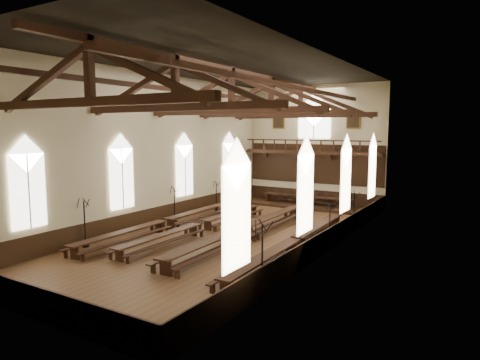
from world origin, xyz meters
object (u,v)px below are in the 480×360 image
object	(u,v)px
refectory_row_b	(201,225)
dais	(306,206)
refectory_row_a	(165,222)
refectory_row_d	(295,241)
candelabrum_left_far	(216,201)
candelabrum_right_far	(354,216)
refectory_row_c	(246,229)
high_table	(306,197)
candelabrum_right_mid	(329,231)
candelabrum_right_near	(262,268)
candelabrum_left_mid	(175,211)
candelabrum_left_near	(85,232)

from	to	relation	value
refectory_row_b	dais	world-z (taller)	refectory_row_b
refectory_row_a	refectory_row_d	bearing A→B (deg)	0.13
candelabrum_left_far	candelabrum_right_far	bearing A→B (deg)	-1.93
refectory_row_d	refectory_row_c	bearing A→B (deg)	166.59
refectory_row_c	high_table	distance (m)	11.66
candelabrum_right_mid	high_table	bearing A→B (deg)	118.86
candelabrum_left_far	candelabrum_right_near	world-z (taller)	candelabrum_right_near
refectory_row_b	refectory_row_d	world-z (taller)	refectory_row_d
candelabrum_left_far	refectory_row_b	bearing A→B (deg)	-62.91
refectory_row_d	high_table	xyz separation A→B (m)	(-4.52, 12.45, 0.25)
high_table	candelabrum_left_mid	size ratio (longest dim) A/B	3.05
candelabrum_left_mid	candelabrum_left_far	world-z (taller)	candelabrum_left_mid
refectory_row_d	candelabrum_right_near	distance (m)	5.54
refectory_row_a	high_table	size ratio (longest dim) A/B	1.89
refectory_row_b	dais	bearing A→B (deg)	79.79
refectory_row_a	candelabrum_left_mid	distance (m)	2.74
refectory_row_a	candelabrum_right_near	xyz separation A→B (m)	(9.85, -5.43, 0.31)
refectory_row_c	candelabrum_left_near	distance (m)	8.88
refectory_row_d	high_table	distance (m)	13.24
refectory_row_b	candelabrum_left_far	xyz separation A→B (m)	(-3.49, 6.83, 0.19)
dais	candelabrum_left_near	world-z (taller)	candelabrum_left_near
refectory_row_a	dais	distance (m)	13.21
dais	refectory_row_d	bearing A→B (deg)	-70.04
high_table	candelabrum_right_mid	size ratio (longest dim) A/B	3.23
dais	candelabrum_right_near	bearing A→B (deg)	-72.94
refectory_row_d	candelabrum_left_mid	world-z (taller)	candelabrum_left_mid
refectory_row_a	dais	size ratio (longest dim) A/B	1.26
dais	candelabrum_left_near	xyz separation A→B (m)	(-5.61, -17.51, 0.72)
refectory_row_d	dais	distance (m)	13.25
candelabrum_left_mid	candelabrum_right_far	size ratio (longest dim) A/B	1.04
refectory_row_b	refectory_row_d	size ratio (longest dim) A/B	0.96
candelabrum_left_far	candelabrum_right_near	distance (m)	17.07
refectory_row_d	high_table	world-z (taller)	high_table
refectory_row_a	high_table	bearing A→B (deg)	70.74
candelabrum_right_mid	candelabrum_left_near	bearing A→B (deg)	-145.78
high_table	candelabrum_left_mid	bearing A→B (deg)	-119.20
refectory_row_a	refectory_row_b	size ratio (longest dim) A/B	1.03
refectory_row_c	candelabrum_right_mid	distance (m)	4.76
refectory_row_d	candelabrum_left_mid	distance (m)	10.41
candelabrum_left_near	candelabrum_right_far	distance (m)	16.51
dais	candelabrum_left_mid	world-z (taller)	candelabrum_left_mid
high_table	candelabrum_left_near	xyz separation A→B (m)	(-5.61, -17.51, 0.01)
refectory_row_c	candelabrum_right_near	bearing A→B (deg)	-54.58
refectory_row_b	dais	size ratio (longest dim) A/B	1.22
candelabrum_left_near	refectory_row_c	bearing A→B (deg)	41.65
high_table	candelabrum_left_mid	world-z (taller)	candelabrum_left_mid
refectory_row_b	refectory_row_c	distance (m)	3.15
dais	high_table	distance (m)	0.70
candelabrum_left_far	candelabrum_right_far	xyz separation A→B (m)	(11.10, -0.37, 0.03)
candelabrum_left_mid	candelabrum_right_mid	bearing A→B (deg)	0.36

